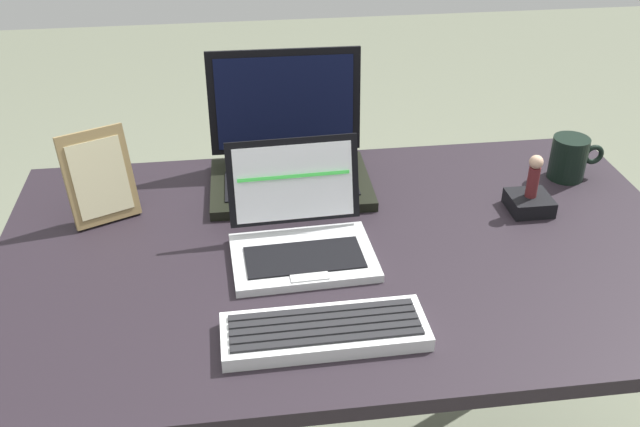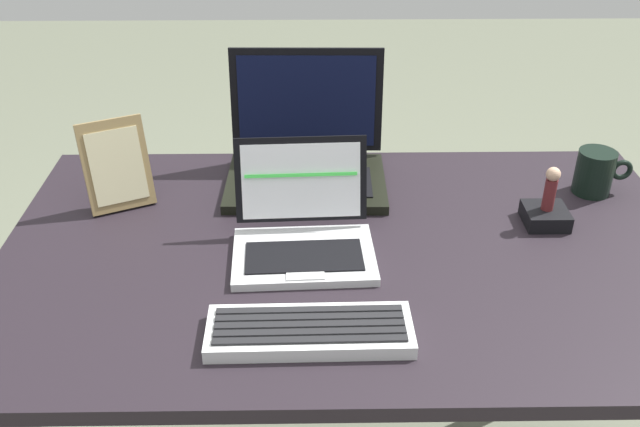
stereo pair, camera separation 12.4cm
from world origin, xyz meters
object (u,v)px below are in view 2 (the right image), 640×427
(external_keyboard, at_px, (310,331))
(figurine_stand, at_px, (545,216))
(laptop_front, at_px, (303,233))
(photo_frame, at_px, (116,166))
(figurine, at_px, (551,187))
(coffee_mug, at_px, (595,172))
(laptop_rear, at_px, (306,157))

(external_keyboard, distance_m, figurine_stand, 0.58)
(laptop_front, distance_m, photo_frame, 0.42)
(photo_frame, bearing_deg, figurine, -5.54)
(photo_frame, distance_m, figurine, 0.86)
(coffee_mug, bearing_deg, photo_frame, -177.66)
(laptop_rear, bearing_deg, laptop_front, -91.15)
(photo_frame, xyz_separation_m, figurine, (0.86, -0.08, -0.01))
(figurine_stand, bearing_deg, laptop_front, -169.46)
(laptop_rear, height_order, figurine_stand, laptop_rear)
(external_keyboard, distance_m, photo_frame, 0.57)
(figurine_stand, relative_size, figurine, 0.92)
(laptop_front, relative_size, external_keyboard, 0.82)
(external_keyboard, bearing_deg, figurine_stand, 35.52)
(photo_frame, xyz_separation_m, figurine_stand, (0.86, -0.08, -0.08))
(photo_frame, distance_m, figurine_stand, 0.86)
(laptop_front, bearing_deg, figurine_stand, 10.54)
(laptop_rear, bearing_deg, external_keyboard, -89.36)
(figurine, bearing_deg, coffee_mug, 42.21)
(laptop_rear, relative_size, external_keyboard, 1.06)
(photo_frame, bearing_deg, laptop_front, -24.63)
(external_keyboard, relative_size, photo_frame, 1.77)
(figurine, bearing_deg, photo_frame, 174.46)
(coffee_mug, bearing_deg, figurine_stand, -137.79)
(external_keyboard, xyz_separation_m, coffee_mug, (0.60, 0.46, 0.03))
(laptop_front, xyz_separation_m, figurine_stand, (0.48, 0.09, -0.02))
(figurine, bearing_deg, laptop_front, -169.46)
(figurine_stand, bearing_deg, coffee_mug, 42.21)
(laptop_front, bearing_deg, coffee_mug, 19.05)
(laptop_rear, xyz_separation_m, figurine, (0.47, -0.19, 0.03))
(external_keyboard, relative_size, coffee_mug, 2.73)
(external_keyboard, xyz_separation_m, figurine, (0.47, 0.33, 0.07))
(external_keyboard, bearing_deg, photo_frame, 132.86)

